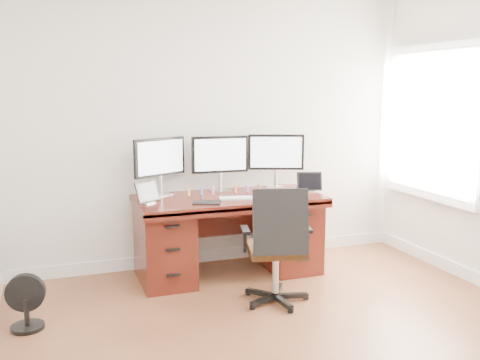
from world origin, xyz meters
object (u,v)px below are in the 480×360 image
object	(u,v)px
keyboard	(236,198)
monitor_center	(220,156)
office_chair	(277,265)
desk	(228,232)
floor_fan	(26,303)

from	to	relation	value
keyboard	monitor_center	bearing A→B (deg)	103.89
office_chair	monitor_center	bearing A→B (deg)	111.67
keyboard	office_chair	bearing A→B (deg)	-67.83
desk	monitor_center	size ratio (longest dim) A/B	3.09
monitor_center	keyboard	world-z (taller)	monitor_center
floor_fan	monitor_center	distance (m)	2.15
keyboard	floor_fan	bearing A→B (deg)	-153.70
desk	monitor_center	bearing A→B (deg)	90.01
desk	keyboard	distance (m)	0.39
office_chair	keyboard	world-z (taller)	office_chair
office_chair	keyboard	distance (m)	0.79
office_chair	desk	bearing A→B (deg)	113.93
floor_fan	desk	bearing A→B (deg)	28.45
desk	keyboard	xyz separation A→B (m)	(0.02, -0.16, 0.36)
desk	monitor_center	xyz separation A→B (m)	(-0.00, 0.24, 0.68)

